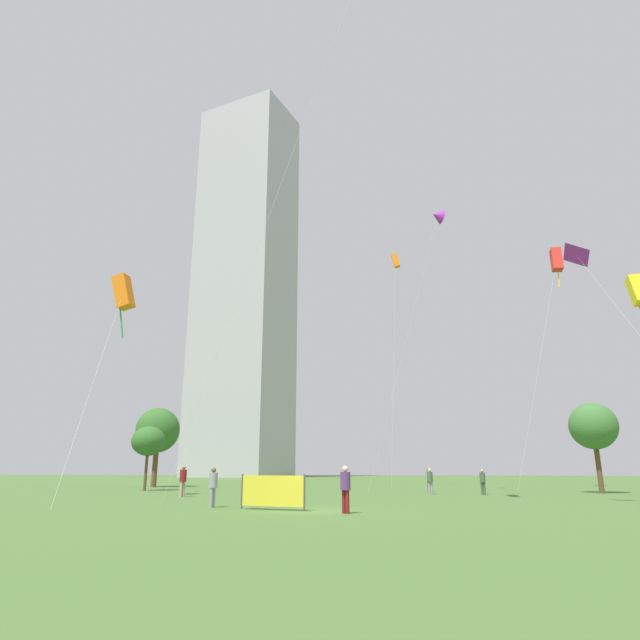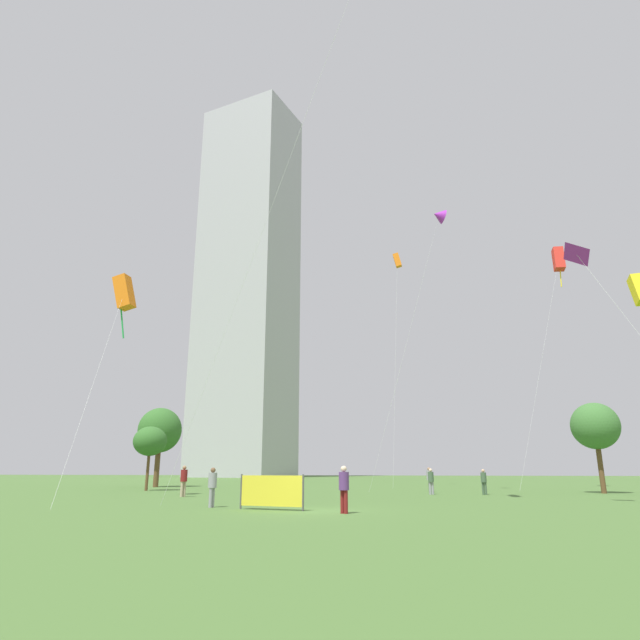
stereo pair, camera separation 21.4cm
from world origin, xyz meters
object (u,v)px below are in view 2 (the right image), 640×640
at_px(person_standing_1, 484,480).
at_px(kite_flying_0, 640,290).
at_px(park_tree_2, 595,426).
at_px(event_banner, 271,491).
at_px(park_tree_0, 150,441).
at_px(person_standing_2, 431,479).
at_px(person_standing_3, 184,479).
at_px(kite_flying_3, 578,256).
at_px(person_standing_0, 212,484).
at_px(kite_flying_4, 439,216).
at_px(person_standing_5, 344,486).
at_px(park_tree_1, 160,431).
at_px(kite_flying_1, 124,293).
at_px(person_standing_4, 429,478).
at_px(distant_highrise_0, 248,281).
at_px(kite_flying_2, 559,259).
at_px(kite_flying_6, 397,261).

xyz_separation_m(person_standing_1, kite_flying_0, (12.77, 3.12, 13.77)).
height_order(park_tree_2, event_banner, park_tree_2).
xyz_separation_m(kite_flying_0, event_banner, (-23.01, -19.46, -13.97)).
xyz_separation_m(park_tree_0, park_tree_2, (34.41, 1.30, 0.82)).
bearing_deg(person_standing_2, event_banner, -115.55).
height_order(person_standing_3, kite_flying_0, kite_flying_0).
bearing_deg(kite_flying_3, person_standing_0, -168.96).
distance_m(kite_flying_4, park_tree_0, 30.42).
relative_size(person_standing_5, park_tree_2, 0.28).
distance_m(person_standing_3, event_banner, 13.01).
bearing_deg(park_tree_1, kite_flying_1, -70.76).
distance_m(person_standing_4, kite_flying_0, 21.33).
height_order(person_standing_2, park_tree_2, park_tree_2).
relative_size(person_standing_3, kite_flying_1, 0.13).
relative_size(person_standing_2, kite_flying_4, 0.07).
xyz_separation_m(kite_flying_4, park_tree_1, (-27.94, 8.10, -16.87)).
bearing_deg(kite_flying_0, person_standing_4, 178.83).
distance_m(kite_flying_1, distant_highrise_0, 95.92).
bearing_deg(park_tree_2, event_banner, -133.08).
distance_m(person_standing_5, kite_flying_1, 21.40).
distance_m(person_standing_1, distant_highrise_0, 100.62).
bearing_deg(park_tree_2, person_standing_5, -125.96).
bearing_deg(person_standing_4, kite_flying_1, -60.17).
relative_size(person_standing_3, kite_flying_3, 0.15).
bearing_deg(kite_flying_4, kite_flying_3, -68.04).
relative_size(person_standing_4, person_standing_5, 1.01).
bearing_deg(kite_flying_1, kite_flying_0, 18.78).
height_order(person_standing_4, kite_flying_3, kite_flying_3).
bearing_deg(person_standing_3, event_banner, 72.67).
relative_size(kite_flying_0, kite_flying_2, 0.71).
bearing_deg(kite_flying_1, kite_flying_4, 29.92).
height_order(person_standing_5, park_tree_2, park_tree_2).
bearing_deg(event_banner, person_standing_5, -21.42).
bearing_deg(kite_flying_2, kite_flying_3, -102.62).
bearing_deg(kite_flying_0, kite_flying_4, 179.94).
relative_size(person_standing_2, distant_highrise_0, 0.02).
xyz_separation_m(person_standing_2, kite_flying_4, (1.83, 3.39, 21.26)).
bearing_deg(kite_flying_3, event_banner, -162.74).
relative_size(kite_flying_0, park_tree_0, 3.17).
relative_size(kite_flying_1, kite_flying_6, 0.57).
xyz_separation_m(kite_flying_4, distant_highrise_0, (-42.42, 75.41, 23.56)).
xyz_separation_m(kite_flying_1, distant_highrise_0, (-21.50, 87.44, 33.05)).
xyz_separation_m(kite_flying_0, park_tree_1, (-42.38, 8.12, -9.36)).
height_order(person_standing_3, event_banner, person_standing_3).
height_order(person_standing_4, person_standing_5, person_standing_4).
xyz_separation_m(kite_flying_2, kite_flying_6, (-15.66, 3.36, 2.33)).
relative_size(person_standing_5, kite_flying_6, 0.07).
height_order(kite_flying_3, distant_highrise_0, distant_highrise_0).
distance_m(kite_flying_2, park_tree_0, 41.23).
height_order(kite_flying_6, park_tree_0, kite_flying_6).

